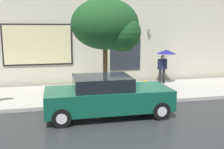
{
  "coord_description": "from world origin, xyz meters",
  "views": [
    {
      "loc": [
        -1.65,
        -9.17,
        3.2
      ],
      "look_at": [
        0.76,
        1.8,
        1.2
      ],
      "focal_mm": 41.73,
      "sensor_mm": 36.0,
      "label": 1
    }
  ],
  "objects_px": {
    "parked_car": "(107,96)",
    "street_tree": "(109,26)",
    "fire_hydrant": "(145,88)",
    "pedestrian_with_umbrella": "(165,56)"
  },
  "relations": [
    {
      "from": "parked_car",
      "to": "street_tree",
      "type": "relative_size",
      "value": 1.04
    },
    {
      "from": "fire_hydrant",
      "to": "pedestrian_with_umbrella",
      "type": "bearing_deg",
      "value": 50.21
    },
    {
      "from": "fire_hydrant",
      "to": "street_tree",
      "type": "bearing_deg",
      "value": 162.18
    },
    {
      "from": "parked_car",
      "to": "fire_hydrant",
      "type": "distance_m",
      "value": 2.83
    },
    {
      "from": "parked_car",
      "to": "pedestrian_with_umbrella",
      "type": "relative_size",
      "value": 2.42
    },
    {
      "from": "pedestrian_with_umbrella",
      "to": "street_tree",
      "type": "bearing_deg",
      "value": -152.21
    },
    {
      "from": "fire_hydrant",
      "to": "pedestrian_with_umbrella",
      "type": "distance_m",
      "value": 3.34
    },
    {
      "from": "fire_hydrant",
      "to": "pedestrian_with_umbrella",
      "type": "height_order",
      "value": "pedestrian_with_umbrella"
    },
    {
      "from": "parked_car",
      "to": "street_tree",
      "type": "xyz_separation_m",
      "value": [
        0.54,
        2.35,
        2.57
      ]
    },
    {
      "from": "parked_car",
      "to": "pedestrian_with_umbrella",
      "type": "xyz_separation_m",
      "value": [
        4.13,
        4.25,
        0.96
      ]
    }
  ]
}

